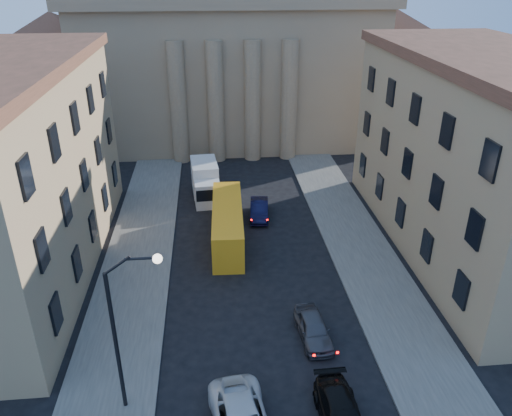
{
  "coord_description": "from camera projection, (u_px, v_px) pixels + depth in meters",
  "views": [
    {
      "loc": [
        -2.7,
        -10.61,
        20.03
      ],
      "look_at": [
        -0.2,
        15.69,
        7.04
      ],
      "focal_mm": 35.0,
      "sensor_mm": 36.0,
      "label": 1
    }
  ],
  "objects": [
    {
      "name": "city_bus",
      "position": [
        228.0,
        223.0,
        39.54
      ],
      "size": [
        2.69,
        10.27,
        2.87
      ],
      "rotation": [
        0.0,
        0.0,
        -0.03
      ],
      "color": "#FFA71C",
      "rests_on": "ground"
    },
    {
      "name": "car_right_mid",
      "position": [
        341.0,
        415.0,
        23.7
      ],
      "size": [
        2.09,
        4.94,
        1.42
      ],
      "primitive_type": "imported",
      "rotation": [
        0.0,
        0.0,
        0.02
      ],
      "color": "black",
      "rests_on": "ground"
    },
    {
      "name": "box_truck",
      "position": [
        205.0,
        182.0,
        46.92
      ],
      "size": [
        2.78,
        6.07,
        3.24
      ],
      "rotation": [
        0.0,
        0.0,
        0.08
      ],
      "color": "silver",
      "rests_on": "ground"
    },
    {
      "name": "car_right_distant",
      "position": [
        259.0,
        210.0,
        43.47
      ],
      "size": [
        1.92,
        4.48,
        1.44
      ],
      "primitive_type": "imported",
      "rotation": [
        0.0,
        0.0,
        -0.09
      ],
      "color": "black",
      "rests_on": "ground"
    },
    {
      "name": "car_right_far",
      "position": [
        313.0,
        328.0,
        29.34
      ],
      "size": [
        1.97,
        4.3,
        1.43
      ],
      "primitive_type": "imported",
      "rotation": [
        0.0,
        0.0,
        0.07
      ],
      "color": "#454449",
      "rests_on": "ground"
    },
    {
      "name": "street_lamp",
      "position": [
        125.0,
        322.0,
        22.77
      ],
      "size": [
        2.62,
        0.44,
        8.83
      ],
      "color": "black",
      "rests_on": "ground"
    },
    {
      "name": "sidewalk_left",
      "position": [
        131.0,
        290.0,
        33.87
      ],
      "size": [
        5.0,
        60.0,
        0.15
      ],
      "primitive_type": "cube",
      "color": "#504E49",
      "rests_on": "ground"
    },
    {
      "name": "church",
      "position": [
        228.0,
        35.0,
        62.85
      ],
      "size": [
        68.02,
        28.76,
        36.6
      ],
      "color": "#8C7356",
      "rests_on": "ground"
    },
    {
      "name": "sidewalk_right",
      "position": [
        375.0,
        277.0,
        35.32
      ],
      "size": [
        5.0,
        60.0,
        0.15
      ],
      "primitive_type": "cube",
      "color": "#504E49",
      "rests_on": "ground"
    },
    {
      "name": "building_right",
      "position": [
        482.0,
        155.0,
        36.37
      ],
      "size": [
        11.6,
        26.6,
        14.7
      ],
      "color": "#A0875E",
      "rests_on": "ground"
    }
  ]
}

